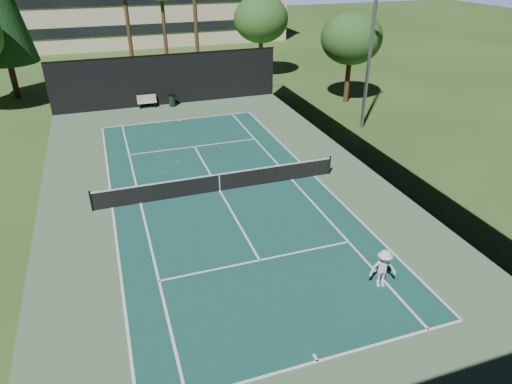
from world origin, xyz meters
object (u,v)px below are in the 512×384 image
(tennis_net, at_px, (219,182))
(player, at_px, (383,269))
(trash_bin, at_px, (172,101))
(tennis_ball_b, at_px, (178,161))
(tennis_ball_c, at_px, (213,178))
(tennis_ball_d, at_px, (163,172))
(park_bench, at_px, (147,101))

(tennis_net, xyz_separation_m, player, (3.84, -9.37, 0.25))
(trash_bin, bearing_deg, tennis_ball_b, -97.88)
(tennis_ball_c, bearing_deg, tennis_net, -90.27)
(player, xyz_separation_m, tennis_ball_d, (-6.36, 12.55, -0.77))
(tennis_net, distance_m, tennis_ball_c, 1.62)
(tennis_net, distance_m, tennis_ball_b, 4.66)
(tennis_ball_d, relative_size, trash_bin, 0.07)
(tennis_ball_b, relative_size, trash_bin, 0.08)
(park_bench, bearing_deg, trash_bin, -9.62)
(tennis_ball_c, relative_size, park_bench, 0.05)
(tennis_ball_d, bearing_deg, player, -63.11)
(player, xyz_separation_m, tennis_ball_c, (-3.84, 10.90, -0.77))
(player, distance_m, park_bench, 25.67)
(player, height_order, park_bench, player)
(tennis_net, height_order, trash_bin, tennis_net)
(trash_bin, bearing_deg, park_bench, 170.38)
(tennis_net, relative_size, tennis_ball_c, 185.46)
(park_bench, bearing_deg, tennis_ball_d, -93.06)
(park_bench, xyz_separation_m, trash_bin, (1.95, -0.33, -0.07))
(park_bench, bearing_deg, tennis_ball_b, -87.75)
(tennis_net, bearing_deg, player, -67.69)
(tennis_ball_b, bearing_deg, trash_bin, 82.12)
(tennis_ball_c, xyz_separation_m, park_bench, (-1.86, 14.14, 0.51))
(tennis_ball_b, height_order, tennis_ball_c, tennis_ball_b)
(tennis_ball_c, height_order, trash_bin, trash_bin)
(player, bearing_deg, tennis_ball_d, 130.12)
(player, distance_m, tennis_ball_b, 14.77)
(tennis_ball_b, distance_m, park_bench, 11.27)
(park_bench, bearing_deg, tennis_ball_c, -82.51)
(tennis_net, xyz_separation_m, park_bench, (-1.85, 15.67, -0.01))
(tennis_ball_b, height_order, park_bench, park_bench)
(tennis_ball_c, height_order, park_bench, park_bench)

